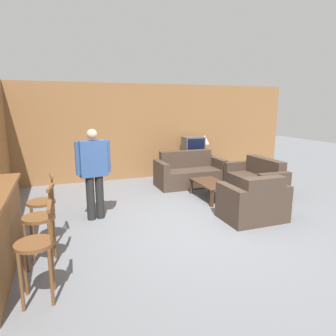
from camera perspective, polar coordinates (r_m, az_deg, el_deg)
name	(u,v)px	position (r m, az deg, el deg)	size (l,w,h in m)	color
ground_plane	(193,226)	(5.23, 4.70, -10.98)	(24.00, 24.00, 0.00)	slate
wall_back	(137,132)	(8.39, -5.97, 6.86)	(9.40, 0.08, 2.60)	olive
bar_chair_near	(37,250)	(3.46, -23.69, -14.18)	(0.41, 0.41, 1.05)	brown
bar_chair_mid	(41,223)	(4.16, -23.11, -9.67)	(0.46, 0.46, 1.05)	brown
bar_chair_far	(43,207)	(4.78, -22.76, -6.89)	(0.43, 0.43, 1.05)	brown
couch_far	(189,173)	(7.69, 4.06, -1.01)	(1.71, 0.82, 0.86)	#423328
armchair_near	(254,203)	(5.58, 16.02, -6.49)	(1.08, 0.78, 0.84)	#423328
loveseat_right	(256,181)	(7.19, 16.41, -2.42)	(0.76, 1.49, 0.83)	#423328
coffee_table	(211,185)	(6.65, 8.22, -3.14)	(0.57, 1.08, 0.37)	#472D1E
tv_unit	(193,166)	(8.66, 4.75, 0.45)	(1.03, 0.52, 0.63)	#2D2319
tv	(193,146)	(8.57, 4.82, 4.22)	(0.58, 0.41, 0.52)	#4C4C4C
table_lamp	(205,140)	(8.71, 6.99, 5.30)	(0.27, 0.27, 0.55)	brown
person_by_window	(94,170)	(5.43, -13.96, -0.32)	(0.61, 0.26, 1.63)	black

